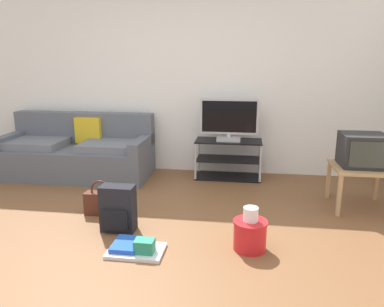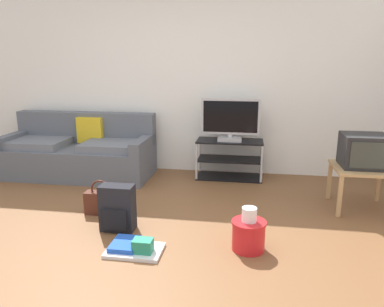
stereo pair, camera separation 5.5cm
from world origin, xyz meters
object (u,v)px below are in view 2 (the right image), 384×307
side_table (362,173)px  cleaning_bucket (249,233)px  couch (79,153)px  backpack (117,208)px  tv_stand (229,159)px  floor_tray (134,247)px  crt_tv (364,151)px  flat_tv (230,120)px  handbag (101,202)px

side_table → cleaning_bucket: size_ratio=1.55×
couch → backpack: bearing=-54.7°
tv_stand → floor_tray: 2.28m
crt_tv → floor_tray: bearing=-148.2°
flat_tv → handbag: flat_tv is taller
flat_tv → crt_tv: (1.45, -0.84, -0.16)m
tv_stand → cleaning_bucket: 2.00m
flat_tv → cleaning_bucket: bearing=-81.8°
cleaning_bucket → handbag: bearing=160.9°
tv_stand → floor_tray: tv_stand is taller
backpack → floor_tray: backpack is taller
couch → flat_tv: (2.07, 0.16, 0.48)m
couch → cleaning_bucket: couch is taller
side_table → crt_tv: 0.24m
backpack → flat_tv: bearing=52.8°
flat_tv → floor_tray: flat_tv is taller
couch → flat_tv: 2.13m
couch → crt_tv: 3.60m
flat_tv → tv_stand: bearing=90.0°
couch → crt_tv: couch is taller
tv_stand → side_table: 1.70m
crt_tv → handbag: crt_tv is taller
couch → tv_stand: bearing=4.9°
side_table → crt_tv: size_ratio=1.30×
side_table → cleaning_bucket: side_table is taller
handbag → floor_tray: handbag is taller
tv_stand → handbag: size_ratio=2.39×
side_table → handbag: 2.76m
tv_stand → cleaning_bucket: (0.28, -1.98, -0.11)m
cleaning_bucket → crt_tv: bearing=43.6°
handbag → crt_tv: bearing=12.3°
flat_tv → backpack: (-0.94, -1.76, -0.58)m
handbag → cleaning_bucket: 1.61m
tv_stand → flat_tv: flat_tv is taller
handbag → floor_tray: 0.93m
crt_tv → cleaning_bucket: 1.68m
side_table → flat_tv: bearing=149.4°
flat_tv → cleaning_bucket: (0.28, -1.95, -0.64)m
side_table → floor_tray: side_table is taller
side_table → backpack: side_table is taller
couch → cleaning_bucket: 2.96m
couch → tv_stand: size_ratio=2.30×
couch → cleaning_bucket: (2.35, -1.80, -0.16)m
couch → flat_tv: flat_tv is taller
flat_tv → cleaning_bucket: flat_tv is taller
handbag → floor_tray: (0.58, -0.72, -0.09)m
flat_tv → couch: bearing=-175.7°
couch → side_table: size_ratio=3.44×
couch → handbag: bearing=-56.8°
tv_stand → flat_tv: bearing=-90.0°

